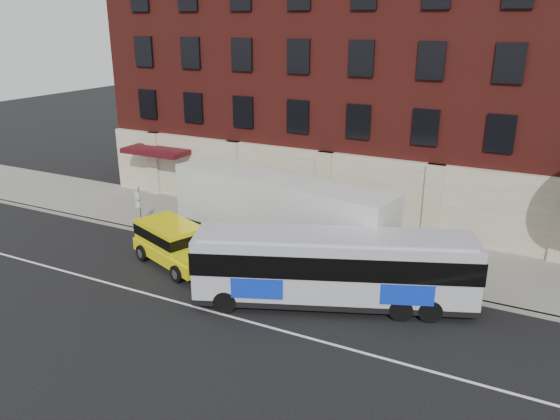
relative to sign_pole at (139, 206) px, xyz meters
The scene contains 9 objects.
ground 10.59m from the sign_pole, 35.87° to the right, with size 120.00×120.00×0.00m, color black.
sidewalk 9.07m from the sign_pole, 18.56° to the left, with size 60.00×6.00×0.15m, color gray.
kerb 8.61m from the sign_pole, ahead, with size 60.00×0.25×0.15m, color gray.
lane_line 10.31m from the sign_pole, 33.60° to the right, with size 60.00×0.12×0.01m, color silver.
building 15.03m from the sign_pole, 51.75° to the left, with size 30.00×12.10×15.00m.
sign_pole is the anchor object (origin of this frame).
city_bus 12.80m from the sign_pole, 13.00° to the right, with size 11.26×6.37×3.06m.
yellow_suv 5.02m from the sign_pole, 31.30° to the right, with size 5.20×3.55×1.94m.
shipping_container 8.24m from the sign_pole, ahead, with size 11.93×4.37×3.90m.
Camera 1 is at (11.07, -15.43, 11.00)m, focal length 35.16 mm.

